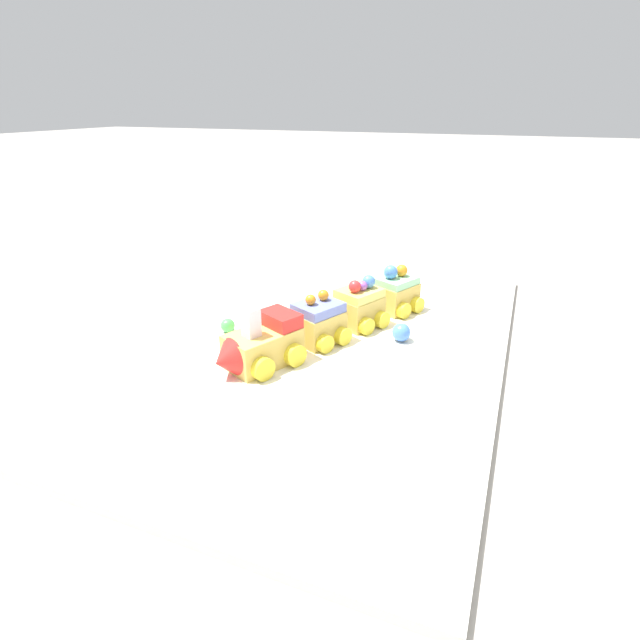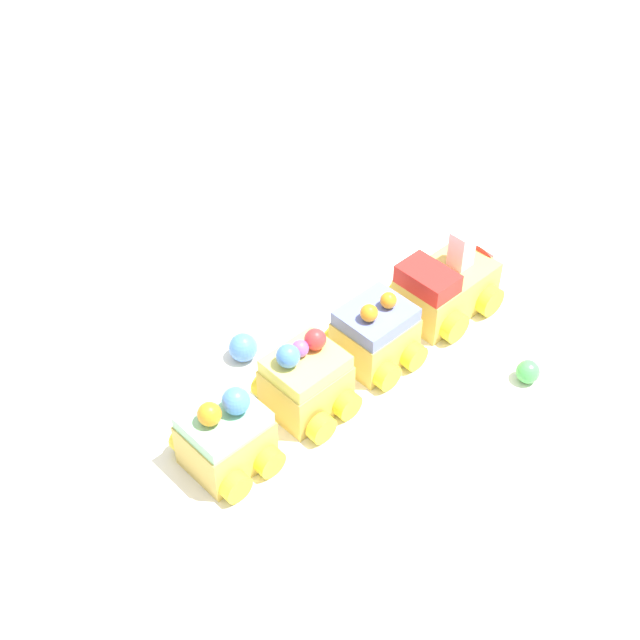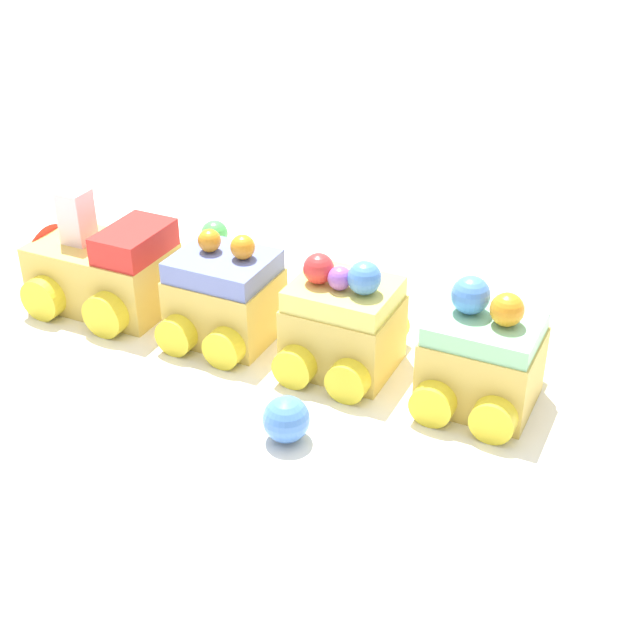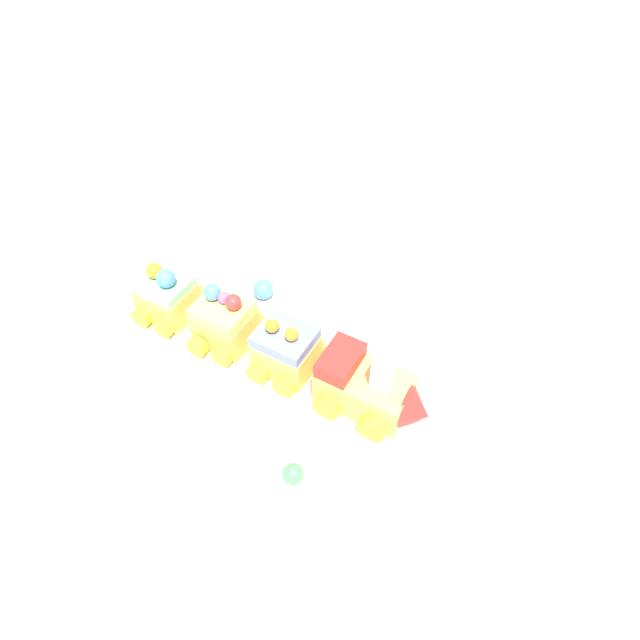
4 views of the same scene
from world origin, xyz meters
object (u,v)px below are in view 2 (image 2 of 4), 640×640
at_px(gumball_green, 528,372).
at_px(cake_car_mint, 226,438).
at_px(cake_train_locomotive, 452,284).
at_px(cake_car_lemon, 306,382).
at_px(gumball_blue, 243,347).
at_px(cake_car_blueberry, 375,336).

bearing_deg(gumball_green, cake_car_mint, 130.88).
height_order(cake_train_locomotive, cake_car_mint, cake_train_locomotive).
relative_size(cake_car_lemon, gumball_blue, 3.57).
relative_size(cake_car_blueberry, cake_car_mint, 1.00).
height_order(cake_train_locomotive, gumball_blue, cake_train_locomotive).
bearing_deg(gumball_blue, gumball_green, -74.51).
xyz_separation_m(cake_train_locomotive, cake_car_lemon, (-0.17, 0.08, 0.00)).
relative_size(cake_train_locomotive, cake_car_mint, 1.38).
bearing_deg(cake_car_mint, cake_car_lemon, 0.31).
bearing_deg(cake_train_locomotive, gumball_blue, 157.05).
distance_m(cake_car_blueberry, cake_car_mint, 0.17).
relative_size(cake_car_lemon, cake_car_mint, 1.00).
bearing_deg(cake_car_mint, gumball_green, -24.39).
bearing_deg(cake_car_lemon, cake_train_locomotive, -0.11).
bearing_deg(cake_train_locomotive, cake_car_mint, -179.98).
bearing_deg(cake_car_blueberry, gumball_blue, 136.71).
relative_size(cake_car_lemon, gumball_green, 4.45).
xyz_separation_m(cake_car_lemon, gumball_green, (0.10, -0.17, -0.02)).
distance_m(cake_car_lemon, gumball_blue, 0.08).
height_order(cake_car_blueberry, cake_car_mint, cake_car_mint).
bearing_deg(cake_train_locomotive, cake_car_lemon, 179.89).
height_order(cake_car_mint, gumball_green, cake_car_mint).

